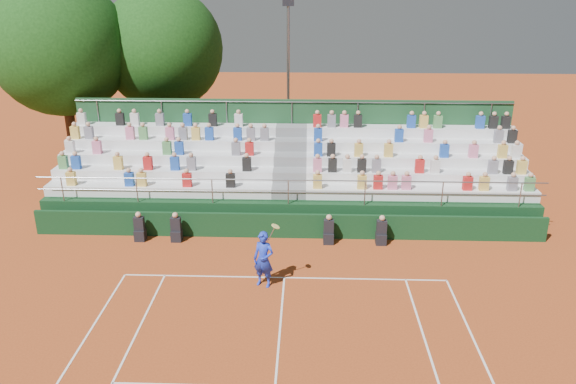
{
  "coord_description": "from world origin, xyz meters",
  "views": [
    {
      "loc": [
        0.73,
        -16.81,
        9.52
      ],
      "look_at": [
        0.0,
        3.5,
        1.8
      ],
      "focal_mm": 35.0,
      "sensor_mm": 36.0,
      "label": 1
    }
  ],
  "objects_px": {
    "tennis_player": "(264,259)",
    "floodlight_mast": "(288,69)",
    "tree_east": "(162,49)",
    "tree_west": "(60,47)"
  },
  "relations": [
    {
      "from": "tennis_player",
      "to": "tree_west",
      "type": "height_order",
      "value": "tree_west"
    },
    {
      "from": "tennis_player",
      "to": "tree_east",
      "type": "distance_m",
      "value": 15.87
    },
    {
      "from": "tennis_player",
      "to": "floodlight_mast",
      "type": "distance_m",
      "value": 14.99
    },
    {
      "from": "tennis_player",
      "to": "tree_west",
      "type": "distance_m",
      "value": 16.76
    },
    {
      "from": "tree_west",
      "to": "floodlight_mast",
      "type": "xyz_separation_m",
      "value": [
        11.13,
        2.9,
        -1.47
      ]
    },
    {
      "from": "tennis_player",
      "to": "floodlight_mast",
      "type": "relative_size",
      "value": 0.26
    },
    {
      "from": "tree_west",
      "to": "tree_east",
      "type": "height_order",
      "value": "tree_west"
    },
    {
      "from": "tree_east",
      "to": "floodlight_mast",
      "type": "distance_m",
      "value": 6.74
    },
    {
      "from": "floodlight_mast",
      "to": "tennis_player",
      "type": "bearing_deg",
      "value": -91.16
    },
    {
      "from": "tree_west",
      "to": "floodlight_mast",
      "type": "distance_m",
      "value": 11.6
    }
  ]
}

